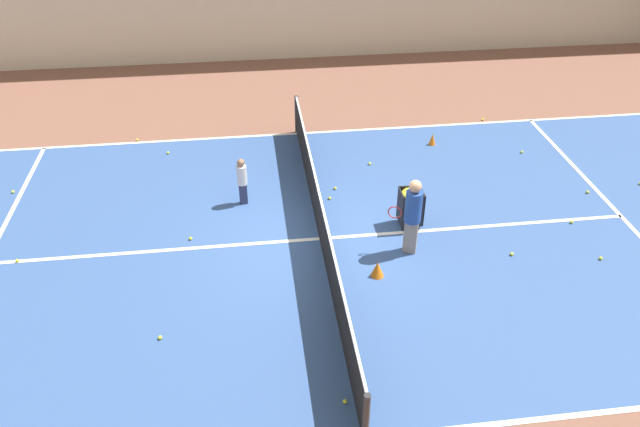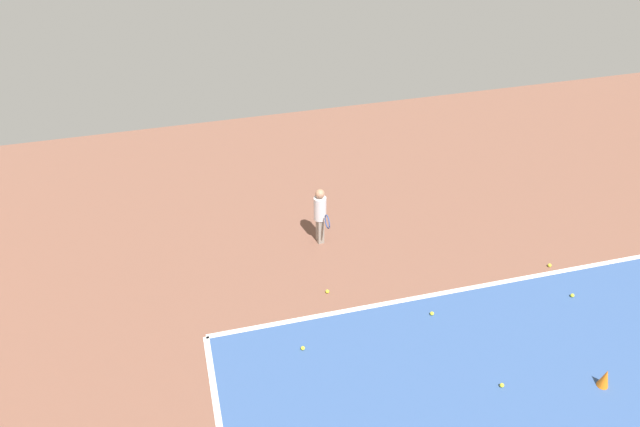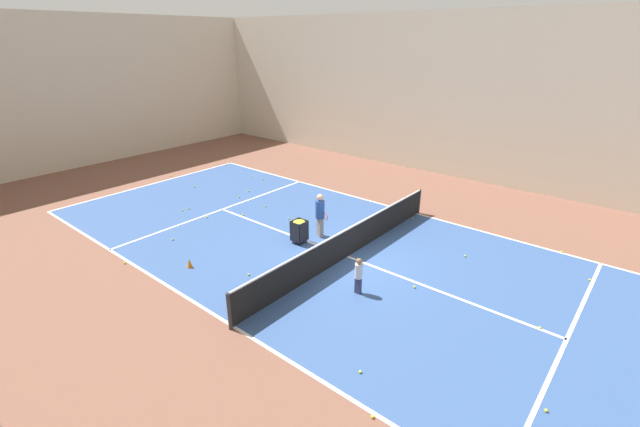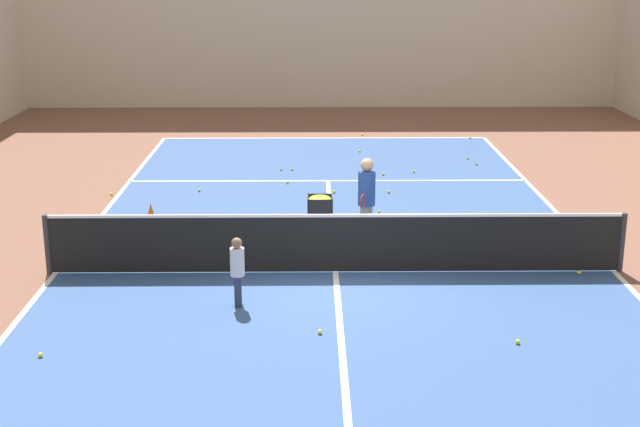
{
  "view_description": "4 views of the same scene",
  "coord_description": "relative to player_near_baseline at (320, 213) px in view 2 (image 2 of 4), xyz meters",
  "views": [
    {
      "loc": [
        10.52,
        -1.34,
        7.76
      ],
      "look_at": [
        0.0,
        0.0,
        0.64
      ],
      "focal_mm": 35.0,
      "sensor_mm": 36.0,
      "label": 1
    },
    {
      "loc": [
        4.95,
        -4.65,
        7.76
      ],
      "look_at": [
        2.44,
        -14.33,
        0.68
      ],
      "focal_mm": 35.0,
      "sensor_mm": 36.0,
      "label": 2
    },
    {
      "loc": [
        -10.52,
        -7.52,
        6.95
      ],
      "look_at": [
        0.65,
        1.76,
        0.92
      ],
      "focal_mm": 24.0,
      "sensor_mm": 36.0,
      "label": 3
    },
    {
      "loc": [
        -0.44,
        -14.88,
        5.36
      ],
      "look_at": [
        -0.25,
        1.98,
        0.52
      ],
      "focal_mm": 50.0,
      "sensor_mm": 36.0,
      "label": 4
    }
  ],
  "objects": [
    {
      "name": "line_baseline_near",
      "position": [
        -2.43,
        2.06,
        -0.7
      ],
      "size": [
        9.92,
        0.1,
        0.0
      ],
      "primitive_type": "cube",
      "color": "white",
      "rests_on": "ground"
    },
    {
      "name": "player_near_baseline",
      "position": [
        0.0,
        0.0,
        0.0
      ],
      "size": [
        0.26,
        0.57,
        1.24
      ],
      "rotation": [
        0.0,
        0.0,
        1.63
      ],
      "color": "gray",
      "rests_on": "ground"
    },
    {
      "name": "training_cone_1",
      "position": [
        -3.32,
        4.63,
        -0.54
      ],
      "size": [
        0.18,
        0.18,
        0.34
      ],
      "primitive_type": "cone",
      "color": "orange",
      "rests_on": "ground"
    },
    {
      "name": "tennis_ball_13",
      "position": [
        0.26,
        1.52,
        -0.67
      ],
      "size": [
        0.07,
        0.07,
        0.07
      ],
      "primitive_type": "sphere",
      "color": "yellow",
      "rests_on": "ground"
    },
    {
      "name": "tennis_ball_17",
      "position": [
        -1.36,
        2.53,
        -0.67
      ],
      "size": [
        0.07,
        0.07,
        0.07
      ],
      "primitive_type": "sphere",
      "color": "yellow",
      "rests_on": "ground"
    },
    {
      "name": "tennis_ball_23",
      "position": [
        1.01,
        2.75,
        -0.67
      ],
      "size": [
        0.07,
        0.07,
        0.07
      ],
      "primitive_type": "sphere",
      "color": "yellow",
      "rests_on": "ground"
    },
    {
      "name": "tennis_ball_27",
      "position": [
        -1.79,
        4.26,
        -0.67
      ],
      "size": [
        0.07,
        0.07,
        0.07
      ],
      "primitive_type": "sphere",
      "color": "yellow",
      "rests_on": "ground"
    },
    {
      "name": "tennis_ball_28",
      "position": [
        -4.07,
        1.88,
        -0.67
      ],
      "size": [
        0.07,
        0.07,
        0.07
      ],
      "primitive_type": "sphere",
      "color": "yellow",
      "rests_on": "ground"
    },
    {
      "name": "tennis_ball_35",
      "position": [
        -4.01,
        2.74,
        -0.67
      ],
      "size": [
        0.07,
        0.07,
        0.07
      ],
      "primitive_type": "sphere",
      "color": "yellow",
      "rests_on": "ground"
    }
  ]
}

